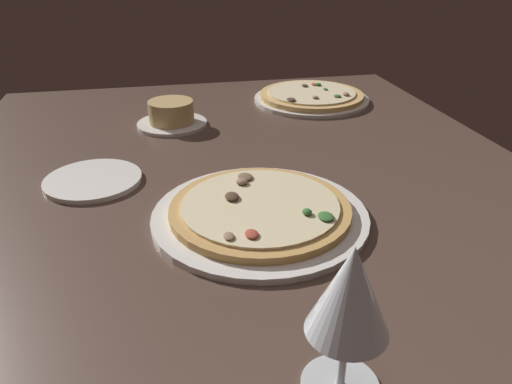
# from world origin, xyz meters

# --- Properties ---
(dining_table) EXTENTS (1.50, 1.10, 0.04)m
(dining_table) POSITION_xyz_m (0.00, 0.00, 0.02)
(dining_table) COLOR brown
(dining_table) RESTS_ON ground
(pizza_main) EXTENTS (0.33, 0.33, 0.03)m
(pizza_main) POSITION_xyz_m (-0.06, 0.00, 0.05)
(pizza_main) COLOR white
(pizza_main) RESTS_ON dining_table
(pizza_side) EXTENTS (0.30, 0.30, 0.03)m
(pizza_side) POSITION_xyz_m (0.51, -0.26, 0.05)
(pizza_side) COLOR silver
(pizza_side) RESTS_ON dining_table
(ramekin_on_saucer) EXTENTS (0.16, 0.16, 0.06)m
(ramekin_on_saucer) POSITION_xyz_m (0.39, 0.11, 0.06)
(ramekin_on_saucer) COLOR silver
(ramekin_on_saucer) RESTS_ON dining_table
(wine_glass_far) EXTENTS (0.08, 0.08, 0.16)m
(wine_glass_far) POSITION_xyz_m (-0.38, -0.01, 0.15)
(wine_glass_far) COLOR silver
(wine_glass_far) RESTS_ON dining_table
(side_plate) EXTENTS (0.17, 0.17, 0.01)m
(side_plate) POSITION_xyz_m (0.12, 0.26, 0.04)
(side_plate) COLOR white
(side_plate) RESTS_ON dining_table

